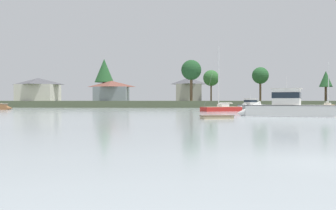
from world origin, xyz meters
name	(u,v)px	position (x,y,z in m)	size (l,w,h in m)	color
ground_plane	(330,163)	(0.00, 0.00, 0.00)	(497.58, 497.58, 0.00)	#939EA3
far_shore_bank	(208,104)	(0.00, 102.99, 0.75)	(223.91, 51.18, 1.50)	#4C563D
cruiser_white	(281,110)	(5.08, 31.17, 0.59)	(10.03, 5.56, 4.95)	white
sailboat_red	(221,110)	(0.35, 49.75, 0.20)	(6.27, 4.95, 9.80)	#B2231E
dinghy_sand	(217,118)	(-1.57, 24.27, 0.11)	(2.97, 2.01, 0.41)	tan
sailboat_orange	(328,108)	(20.62, 66.20, 0.21)	(4.19, 6.32, 9.07)	orange
cruiser_grey	(249,106)	(6.87, 69.47, 0.44)	(6.33, 6.43, 3.56)	gray
mooring_buoy_green	(10,108)	(-41.23, 71.00, 0.06)	(0.33, 0.33, 0.38)	#1E8C47
shore_tree_center_left	(104,71)	(-27.55, 96.34, 9.35)	(5.03, 5.03, 11.04)	brown
shore_tree_right_mid	(260,76)	(12.38, 91.75, 7.66)	(4.10, 4.10, 8.27)	brown
shore_tree_left_mid	(191,70)	(-4.42, 80.09, 8.21)	(4.43, 4.43, 9.01)	brown
shore_tree_inland_b	(326,79)	(25.94, 84.81, 6.38)	(2.96, 2.96, 6.79)	brown
shore_tree_inland_c	(211,78)	(0.72, 102.56, 7.70)	(4.37, 4.37, 8.42)	brown
cottage_near_water	(38,89)	(-47.45, 101.63, 4.79)	(10.88, 9.83, 6.36)	silver
cottage_behind_trees	(189,89)	(-5.45, 108.68, 4.98)	(7.74, 8.15, 6.73)	#9E998E
cottage_hillside	(112,90)	(-25.14, 94.16, 4.17)	(9.04, 6.54, 5.16)	gray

